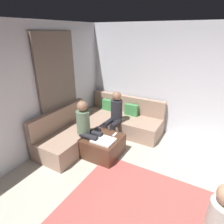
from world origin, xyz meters
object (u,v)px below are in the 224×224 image
object	(u,v)px
sectional_couch	(101,126)
person_on_couch_back	(115,114)
game_remote	(115,134)
person_on_couch_side	(87,126)
ottoman	(103,146)
coffee_mug	(98,129)

from	to	relation	value
sectional_couch	person_on_couch_back	distance (m)	0.52
game_remote	person_on_couch_back	distance (m)	0.61
person_on_couch_side	sectional_couch	bearing A→B (deg)	-169.18
ottoman	person_on_couch_side	xyz separation A→B (m)	(-0.30, -0.11, 0.45)
coffee_mug	sectional_couch	bearing A→B (deg)	115.72
coffee_mug	person_on_couch_back	bearing A→B (deg)	77.62
ottoman	person_on_couch_side	distance (m)	0.55
coffee_mug	ottoman	bearing A→B (deg)	-39.29
ottoman	coffee_mug	world-z (taller)	coffee_mug
coffee_mug	person_on_couch_side	distance (m)	0.36
ottoman	coffee_mug	xyz separation A→B (m)	(-0.22, 0.18, 0.26)
sectional_couch	game_remote	distance (m)	0.79
person_on_couch_side	game_remote	bearing A→B (deg)	124.30
sectional_couch	person_on_couch_back	xyz separation A→B (m)	(0.35, 0.06, 0.38)
ottoman	coffee_mug	size ratio (longest dim) A/B	8.00
sectional_couch	game_remote	bearing A→B (deg)	-34.98
game_remote	sectional_couch	bearing A→B (deg)	145.02
sectional_couch	ottoman	world-z (taller)	sectional_couch
ottoman	person_on_couch_side	size ratio (longest dim) A/B	0.63
sectional_couch	game_remote	world-z (taller)	sectional_couch
ottoman	coffee_mug	distance (m)	0.38
person_on_couch_back	person_on_couch_side	xyz separation A→B (m)	(-0.20, -0.83, 0.00)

